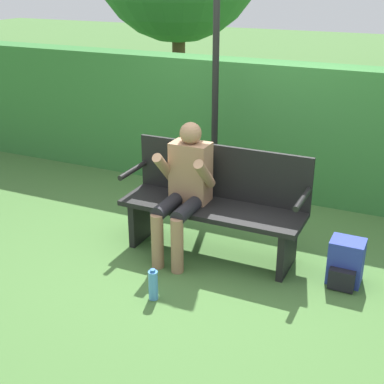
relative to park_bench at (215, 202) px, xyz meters
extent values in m
plane|color=#426B33|center=(0.00, -0.08, -0.49)|extent=(40.00, 40.00, 0.00)
cube|color=#337033|center=(0.00, 1.62, 0.27)|extent=(12.00, 0.40, 1.52)
cube|color=black|center=(0.00, -0.08, -0.03)|extent=(1.68, 0.51, 0.05)
cube|color=black|center=(0.00, 0.16, 0.24)|extent=(1.68, 0.04, 0.51)
cube|color=black|center=(-0.72, -0.08, -0.27)|extent=(0.06, 0.46, 0.43)
cube|color=black|center=(0.72, -0.08, -0.27)|extent=(0.06, 0.46, 0.43)
cylinder|color=black|center=(-0.82, -0.08, 0.21)|extent=(0.05, 0.46, 0.05)
cylinder|color=black|center=(0.82, -0.08, 0.21)|extent=(0.05, 0.46, 0.05)
cube|color=#997051|center=(-0.23, -0.02, 0.27)|extent=(0.35, 0.22, 0.55)
sphere|color=#997051|center=(-0.23, -0.02, 0.63)|extent=(0.20, 0.20, 0.20)
cylinder|color=black|center=(-0.33, -0.27, 0.02)|extent=(0.13, 0.48, 0.13)
cylinder|color=black|center=(-0.14, -0.27, 0.02)|extent=(0.13, 0.48, 0.13)
cylinder|color=#997051|center=(-0.33, -0.51, -0.23)|extent=(0.11, 0.11, 0.51)
cylinder|color=#997051|center=(-0.14, -0.51, -0.23)|extent=(0.11, 0.11, 0.51)
cylinder|color=#997051|center=(-0.43, -0.16, 0.33)|extent=(0.09, 0.34, 0.34)
cylinder|color=#997051|center=(-0.04, -0.16, 0.33)|extent=(0.09, 0.34, 0.34)
cube|color=#283893|center=(1.22, -0.06, -0.29)|extent=(0.28, 0.23, 0.39)
cube|color=black|center=(1.22, -0.21, -0.39)|extent=(0.21, 0.08, 0.18)
cylinder|color=#4C8CCC|center=(-0.12, -0.97, -0.36)|extent=(0.08, 0.08, 0.25)
cylinder|color=#2D66B2|center=(-0.12, -0.97, -0.23)|extent=(0.04, 0.04, 0.02)
cylinder|color=black|center=(-0.44, 1.04, 0.88)|extent=(0.07, 0.07, 2.74)
cylinder|color=#4C3823|center=(-2.64, 4.63, 0.44)|extent=(0.23, 0.23, 1.85)
camera|label=1|loc=(1.69, -4.15, 1.97)|focal=50.00mm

